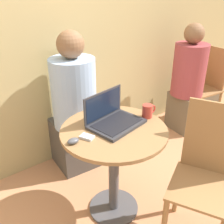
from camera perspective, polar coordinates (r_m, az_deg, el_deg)
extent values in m
plane|color=tan|center=(2.20, 0.37, -20.13)|extent=(12.00, 12.00, 0.00)
cube|color=tan|center=(2.31, -14.41, 18.32)|extent=(7.00, 0.05, 2.60)
cylinder|color=#4C4C51|center=(2.20, 0.37, -19.95)|extent=(0.38, 0.38, 0.02)
cylinder|color=#4C4C51|center=(1.96, 0.40, -12.94)|extent=(0.08, 0.08, 0.68)
cylinder|color=olive|center=(1.75, 0.43, -4.07)|extent=(0.72, 0.72, 0.02)
cube|color=#2D2D33|center=(1.78, 1.06, -2.67)|extent=(0.40, 0.31, 0.02)
cube|color=black|center=(1.78, 1.06, -2.35)|extent=(0.35, 0.26, 0.00)
cube|color=#2D2D33|center=(1.81, -1.94, 1.62)|extent=(0.35, 0.07, 0.20)
cube|color=#141E33|center=(1.80, -1.80, 1.57)|extent=(0.32, 0.06, 0.17)
cube|color=silver|center=(1.65, -5.47, -5.42)|extent=(0.09, 0.10, 0.02)
ellipsoid|color=#4C4C51|center=(1.61, -8.45, -6.25)|extent=(0.08, 0.05, 0.03)
cylinder|color=#B2382D|center=(1.89, 7.68, 0.20)|extent=(0.07, 0.07, 0.10)
torus|color=#B2382D|center=(1.92, 8.72, 0.60)|extent=(0.07, 0.01, 0.07)
cylinder|color=#9E7042|center=(2.09, 14.00, -15.94)|extent=(0.04, 0.04, 0.44)
cube|color=#9E7042|center=(1.79, 19.22, -15.42)|extent=(0.54, 0.54, 0.02)
cube|color=#9E7042|center=(1.80, 21.34, -5.37)|extent=(0.18, 0.34, 0.50)
cube|color=#4C4742|center=(2.59, -8.81, -5.82)|extent=(0.40, 0.56, 0.46)
cylinder|color=#9EBCE5|center=(2.24, -8.30, 4.04)|extent=(0.38, 0.38, 0.60)
sphere|color=brown|center=(2.11, -9.05, 14.33)|extent=(0.22, 0.22, 0.22)
cylinder|color=#9E7042|center=(3.37, 13.63, 1.62)|extent=(0.04, 0.04, 0.43)
cylinder|color=#9E7042|center=(3.16, 18.06, -0.77)|extent=(0.04, 0.04, 0.43)
cylinder|color=#9E7042|center=(3.62, 17.72, 2.84)|extent=(0.04, 0.04, 0.43)
cylinder|color=#9E7042|center=(3.42, 22.07, 0.69)|extent=(0.04, 0.04, 0.43)
cube|color=#9E7042|center=(3.30, 18.42, 4.67)|extent=(0.44, 0.44, 0.02)
cube|color=#9E7042|center=(3.37, 21.22, 9.11)|extent=(0.06, 0.37, 0.47)
cube|color=brown|center=(3.28, 16.83, 0.61)|extent=(0.54, 0.40, 0.45)
cylinder|color=#993D42|center=(3.01, 16.45, 8.76)|extent=(0.36, 0.36, 0.57)
sphere|color=brown|center=(2.92, 17.47, 16.02)|extent=(0.21, 0.21, 0.21)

